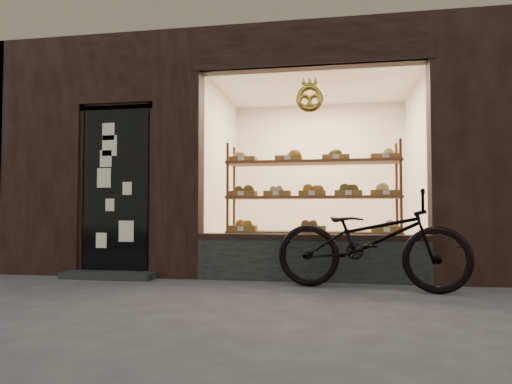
# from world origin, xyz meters

# --- Properties ---
(ground) EXTENTS (90.00, 90.00, 0.00)m
(ground) POSITION_xyz_m (0.00, 0.00, 0.00)
(ground) COLOR #3A393F
(display_shelf) EXTENTS (2.20, 0.45, 1.70)m
(display_shelf) POSITION_xyz_m (0.45, 2.55, 0.87)
(display_shelf) COLOR brown
(display_shelf) RESTS_ON ground
(bicycle) EXTENTS (2.08, 1.03, 1.04)m
(bicycle) POSITION_xyz_m (1.09, 1.61, 0.52)
(bicycle) COLOR black
(bicycle) RESTS_ON ground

